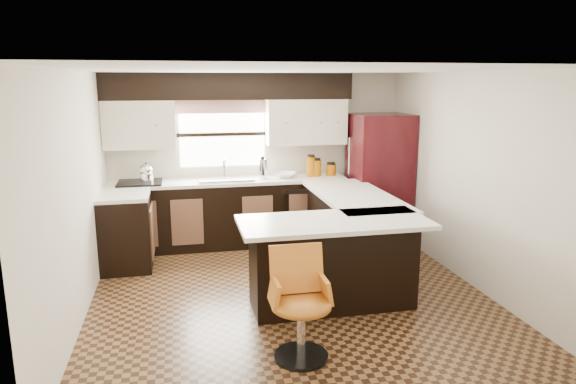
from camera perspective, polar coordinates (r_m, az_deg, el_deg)
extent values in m
plane|color=#49301A|center=(5.74, 0.16, -11.31)|extent=(4.40, 4.40, 0.00)
plane|color=silver|center=(5.26, 0.18, 13.41)|extent=(4.40, 4.40, 0.00)
plane|color=beige|center=(7.50, -3.41, 3.85)|extent=(4.40, 0.00, 4.40)
plane|color=beige|center=(3.33, 8.30, -7.08)|extent=(4.40, 0.00, 4.40)
plane|color=beige|center=(5.34, -22.41, -0.50)|extent=(0.00, 4.40, 4.40)
plane|color=beige|center=(6.16, 19.63, 1.31)|extent=(0.00, 4.40, 4.40)
cube|color=black|center=(7.31, -6.47, -2.44)|extent=(3.30, 0.60, 0.90)
cube|color=black|center=(6.68, -17.52, -4.34)|extent=(0.60, 0.70, 0.90)
cube|color=silver|center=(7.20, -6.56, 1.20)|extent=(3.30, 0.60, 0.04)
cube|color=silver|center=(6.57, -17.78, -0.39)|extent=(0.60, 0.70, 0.04)
cube|color=black|center=(7.20, -6.51, 11.59)|extent=(3.40, 0.35, 0.36)
cube|color=beige|center=(7.20, -16.19, 7.21)|extent=(0.94, 0.35, 0.64)
cube|color=beige|center=(7.41, 2.00, 7.81)|extent=(1.14, 0.35, 0.64)
cube|color=white|center=(7.38, -7.28, 6.38)|extent=(1.20, 0.02, 0.90)
cube|color=#D19B93|center=(7.31, -7.34, 9.39)|extent=(1.30, 0.06, 0.18)
cube|color=#B2B2B7|center=(7.17, -6.95, 1.45)|extent=(0.75, 0.45, 0.03)
cube|color=black|center=(7.20, 1.71, -2.75)|extent=(0.58, 0.03, 0.78)
cube|color=black|center=(7.16, -16.14, 1.01)|extent=(0.58, 0.50, 0.02)
cube|color=black|center=(6.38, 6.91, -4.64)|extent=(0.60, 1.95, 0.90)
cube|color=black|center=(5.34, 4.94, -7.98)|extent=(1.65, 0.60, 0.90)
cube|color=silver|center=(6.27, 7.45, -0.47)|extent=(0.84, 1.95, 0.04)
cube|color=silver|center=(5.11, 5.12, -3.36)|extent=(1.89, 0.84, 0.04)
cube|color=#35080D|center=(7.51, 10.06, 1.52)|extent=(0.79, 0.76, 1.84)
cylinder|color=silver|center=(7.23, -2.83, 2.61)|extent=(0.13, 0.13, 0.28)
imported|color=white|center=(7.31, -0.26, 1.92)|extent=(0.38, 0.38, 0.07)
cylinder|color=#9A5705|center=(7.40, 2.56, 2.84)|extent=(0.13, 0.13, 0.28)
cylinder|color=#9A5705|center=(7.42, 3.17, 2.67)|extent=(0.14, 0.14, 0.23)
cylinder|color=#9A5705|center=(7.49, 4.80, 2.47)|extent=(0.14, 0.14, 0.16)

